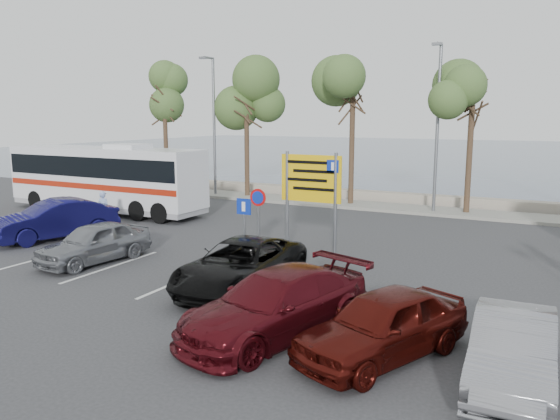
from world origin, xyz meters
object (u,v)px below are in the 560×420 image
at_px(street_lamp_left, 213,119).
at_px(street_lamp_right, 437,120).
at_px(car_blue, 55,220).
at_px(direction_sign, 311,186).
at_px(car_maroon, 276,304).
at_px(pedestrian_near, 104,209).
at_px(suv_black, 241,265).
at_px(car_red, 383,324).
at_px(car_silver_b, 513,350).
at_px(car_silver_a, 94,243).
at_px(coach_bus_left, 105,180).

bearing_deg(street_lamp_left, street_lamp_right, 0.00).
bearing_deg(car_blue, direction_sign, 32.21).
bearing_deg(car_maroon, car_blue, 177.42).
bearing_deg(direction_sign, street_lamp_left, 136.83).
bearing_deg(direction_sign, pedestrian_near, 177.95).
bearing_deg(direction_sign, suv_black, -92.62).
height_order(car_red, suv_black, suv_black).
bearing_deg(car_red, car_silver_b, 23.91).
bearing_deg(car_red, car_maroon, -156.09).
bearing_deg(street_lamp_left, pedestrian_near, -84.27).
bearing_deg(pedestrian_near, car_silver_b, 148.60).
bearing_deg(street_lamp_right, car_red, -81.28).
bearing_deg(pedestrian_near, suv_black, 145.89).
xyz_separation_m(direction_sign, car_red, (4.61, -6.70, -1.74)).
bearing_deg(suv_black, street_lamp_right, 77.74).
distance_m(car_silver_a, suv_black, 5.81).
distance_m(car_blue, suv_black, 10.02).
xyz_separation_m(coach_bus_left, car_silver_a, (6.83, -7.35, -0.94)).
relative_size(street_lamp_left, car_red, 1.98).
distance_m(coach_bus_left, car_red, 20.12).
bearing_deg(pedestrian_near, street_lamp_left, -93.14).
relative_size(car_silver_a, car_silver_b, 0.99).
bearing_deg(direction_sign, car_silver_a, -146.00).
relative_size(street_lamp_right, car_blue, 1.70).
xyz_separation_m(street_lamp_left, street_lamp_right, (13.00, 0.00, 0.00)).
relative_size(car_blue, car_red, 1.16).
bearing_deg(coach_bus_left, car_silver_a, -47.11).
bearing_deg(suv_black, direction_sign, 83.66).
xyz_separation_m(street_lamp_right, car_blue, (-12.00, -12.53, -3.82)).
bearing_deg(coach_bus_left, car_blue, -62.81).
bearing_deg(car_blue, coach_bus_left, 136.96).
relative_size(car_red, suv_black, 0.81).
distance_m(street_lamp_right, direction_sign, 10.73).
distance_m(direction_sign, car_maroon, 7.26).
relative_size(coach_bus_left, car_maroon, 2.27).
relative_size(street_lamp_left, car_maroon, 1.63).
bearing_deg(street_lamp_left, coach_bus_left, -104.62).
bearing_deg(car_silver_b, street_lamp_right, 103.98).
relative_size(street_lamp_right, car_maroon, 1.63).
relative_size(street_lamp_right, suv_black, 1.61).
bearing_deg(coach_bus_left, suv_black, -30.91).
height_order(car_silver_a, pedestrian_near, pedestrian_near).
distance_m(car_silver_a, pedestrian_near, 5.95).
bearing_deg(coach_bus_left, car_maroon, -33.62).
xyz_separation_m(street_lamp_left, car_blue, (1.00, -12.53, -3.82)).
distance_m(direction_sign, pedestrian_near, 10.14).
bearing_deg(car_maroon, street_lamp_right, 108.32).
distance_m(street_lamp_left, car_silver_a, 15.72).
relative_size(street_lamp_right, car_red, 1.98).
height_order(coach_bus_left, car_silver_a, coach_bus_left).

